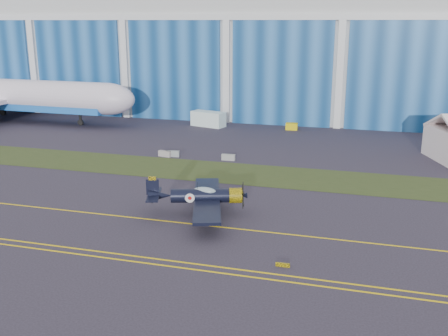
# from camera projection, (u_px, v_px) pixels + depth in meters

# --- Properties ---
(ground) EXTENTS (260.00, 260.00, 0.00)m
(ground) POSITION_uv_depth(u_px,v_px,m) (112.00, 198.00, 60.64)
(ground) COLOR #322C3B
(ground) RESTS_ON ground
(grass_median) EXTENTS (260.00, 10.00, 0.02)m
(grass_median) POSITION_uv_depth(u_px,v_px,m) (159.00, 167.00, 73.60)
(grass_median) COLOR #475128
(grass_median) RESTS_ON ground
(hangar) EXTENTS (220.00, 45.70, 30.00)m
(hangar) POSITION_uv_depth(u_px,v_px,m) (252.00, 42.00, 123.07)
(hangar) COLOR silver
(hangar) RESTS_ON ground
(taxiway_centreline) EXTENTS (200.00, 0.20, 0.02)m
(taxiway_centreline) POSITION_uv_depth(u_px,v_px,m) (90.00, 213.00, 56.01)
(taxiway_centreline) COLOR yellow
(taxiway_centreline) RESTS_ON ground
(edge_line_near) EXTENTS (80.00, 0.20, 0.02)m
(edge_line_near) POSITION_uv_depth(u_px,v_px,m) (37.00, 249.00, 47.21)
(edge_line_near) COLOR yellow
(edge_line_near) RESTS_ON ground
(edge_line_far) EXTENTS (80.00, 0.20, 0.02)m
(edge_line_far) POSITION_uv_depth(u_px,v_px,m) (43.00, 244.00, 48.14)
(edge_line_far) COLOR yellow
(edge_line_far) RESTS_ON ground
(guard_board_right) EXTENTS (1.20, 0.15, 0.35)m
(guard_board_right) POSITION_uv_depth(u_px,v_px,m) (283.00, 265.00, 43.70)
(guard_board_right) COLOR yellow
(guard_board_right) RESTS_ON ground
(warbird) EXTENTS (15.55, 17.15, 4.24)m
(warbird) POSITION_uv_depth(u_px,v_px,m) (201.00, 196.00, 55.06)
(warbird) COLOR black
(warbird) RESTS_ON ground
(shipping_container) EXTENTS (7.11, 4.41, 2.88)m
(shipping_container) POSITION_uv_depth(u_px,v_px,m) (208.00, 119.00, 101.86)
(shipping_container) COLOR white
(shipping_container) RESTS_ON ground
(tug) EXTENTS (2.25, 1.48, 1.27)m
(tug) POSITION_uv_depth(u_px,v_px,m) (292.00, 126.00, 98.78)
(tug) COLOR yellow
(tug) RESTS_ON ground
(barrier_a) EXTENTS (2.07, 0.93, 0.90)m
(barrier_a) POSITION_uv_depth(u_px,v_px,m) (165.00, 154.00, 79.21)
(barrier_a) COLOR #9E9597
(barrier_a) RESTS_ON ground
(barrier_b) EXTENTS (2.07, 0.88, 0.90)m
(barrier_b) POSITION_uv_depth(u_px,v_px,m) (173.00, 154.00, 79.18)
(barrier_b) COLOR gray
(barrier_b) RESTS_ON ground
(barrier_c) EXTENTS (2.01, 0.65, 0.90)m
(barrier_c) POSITION_uv_depth(u_px,v_px,m) (228.00, 157.00, 77.11)
(barrier_c) COLOR gray
(barrier_c) RESTS_ON ground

